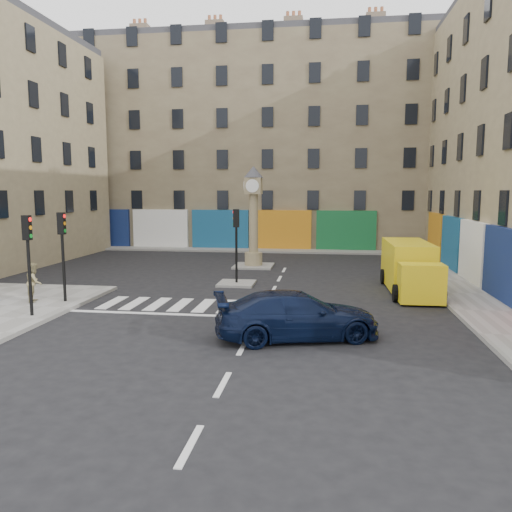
% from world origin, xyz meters
% --- Properties ---
extents(ground, '(120.00, 120.00, 0.00)m').
position_xyz_m(ground, '(0.00, 0.00, 0.00)').
color(ground, black).
rests_on(ground, ground).
extents(sidewalk_right, '(2.60, 30.00, 0.15)m').
position_xyz_m(sidewalk_right, '(8.70, 10.00, 0.07)').
color(sidewalk_right, gray).
rests_on(sidewalk_right, ground).
extents(sidewalk_far, '(32.00, 2.40, 0.15)m').
position_xyz_m(sidewalk_far, '(-4.00, 22.20, 0.07)').
color(sidewalk_far, gray).
rests_on(sidewalk_far, ground).
extents(island_near, '(1.80, 1.80, 0.12)m').
position_xyz_m(island_near, '(-2.00, 8.00, 0.06)').
color(island_near, gray).
rests_on(island_near, ground).
extents(island_far, '(2.40, 2.40, 0.12)m').
position_xyz_m(island_far, '(-2.00, 14.00, 0.06)').
color(island_far, gray).
rests_on(island_far, ground).
extents(building_far, '(32.00, 10.00, 17.00)m').
position_xyz_m(building_far, '(-4.00, 28.00, 8.50)').
color(building_far, '#847758').
rests_on(building_far, ground).
extents(traffic_light_left_near, '(0.28, 0.22, 3.70)m').
position_xyz_m(traffic_light_left_near, '(-8.30, 0.20, 2.62)').
color(traffic_light_left_near, black).
rests_on(traffic_light_left_near, sidewalk_left).
extents(traffic_light_left_far, '(0.28, 0.22, 3.70)m').
position_xyz_m(traffic_light_left_far, '(-8.30, 2.60, 2.62)').
color(traffic_light_left_far, black).
rests_on(traffic_light_left_far, sidewalk_left).
extents(traffic_light_island, '(0.28, 0.22, 3.70)m').
position_xyz_m(traffic_light_island, '(-2.00, 8.00, 2.59)').
color(traffic_light_island, black).
rests_on(traffic_light_island, island_near).
extents(clock_pillar, '(1.20, 1.20, 6.10)m').
position_xyz_m(clock_pillar, '(-2.00, 14.00, 3.55)').
color(clock_pillar, '#9B8B65').
rests_on(clock_pillar, island_far).
extents(navy_sedan, '(5.66, 3.57, 1.53)m').
position_xyz_m(navy_sedan, '(1.57, -0.85, 0.76)').
color(navy_sedan, black).
rests_on(navy_sedan, ground).
extents(yellow_van, '(2.22, 6.33, 2.29)m').
position_xyz_m(yellow_van, '(6.38, 7.47, 1.14)').
color(yellow_van, yellow).
rests_on(yellow_van, ground).
extents(pedestrian_tan, '(0.87, 0.96, 1.63)m').
position_xyz_m(pedestrian_tan, '(-9.52, 2.38, 0.97)').
color(pedestrian_tan, '#93865B').
rests_on(pedestrian_tan, sidewalk_left).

